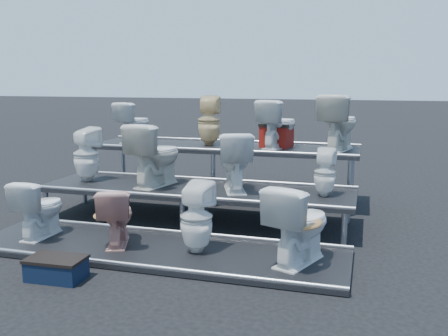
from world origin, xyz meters
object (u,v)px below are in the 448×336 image
(toilet_6, at_px, (234,161))
(toilet_11, at_px, (339,122))
(toilet_1, at_px, (116,216))
(toilet_3, at_px, (299,223))
(toilet_7, at_px, (325,172))
(toilet_2, at_px, (197,217))
(toilet_5, at_px, (155,154))
(toilet_10, at_px, (278,124))
(red_crate, at_px, (277,137))
(toilet_8, at_px, (134,122))
(step_stool, at_px, (56,270))
(toilet_4, at_px, (86,154))
(toilet_9, at_px, (209,121))
(toilet_0, at_px, (40,208))

(toilet_6, xyz_separation_m, toilet_11, (1.23, 1.30, 0.42))
(toilet_1, bearing_deg, toilet_11, -151.20)
(toilet_3, relative_size, toilet_7, 1.36)
(toilet_2, bearing_deg, toilet_3, -173.99)
(toilet_5, bearing_deg, toilet_6, -167.03)
(toilet_10, bearing_deg, red_crate, -44.92)
(toilet_8, relative_size, step_stool, 1.26)
(toilet_2, height_order, toilet_4, toilet_4)
(toilet_1, bearing_deg, toilet_2, 159.66)
(toilet_9, bearing_deg, toilet_6, 110.83)
(toilet_7, xyz_separation_m, red_crate, (-0.86, 1.39, 0.26))
(toilet_8, height_order, toilet_11, toilet_11)
(toilet_7, distance_m, toilet_11, 1.40)
(toilet_8, bearing_deg, step_stool, 116.11)
(toilet_6, bearing_deg, toilet_9, -80.32)
(toilet_4, xyz_separation_m, toilet_6, (2.17, 0.00, 0.00))
(toilet_3, bearing_deg, step_stool, 44.76)
(toilet_10, distance_m, toilet_11, 0.89)
(toilet_6, relative_size, toilet_10, 1.06)
(toilet_7, xyz_separation_m, toilet_11, (0.07, 1.30, 0.51))
(toilet_0, bearing_deg, toilet_10, -131.21)
(toilet_8, distance_m, toilet_10, 2.40)
(toilet_4, bearing_deg, toilet_1, 151.16)
(toilet_2, height_order, toilet_11, toilet_11)
(step_stool, bearing_deg, toilet_5, 86.56)
(toilet_2, distance_m, toilet_5, 1.72)
(toilet_0, height_order, toilet_10, toilet_10)
(toilet_4, height_order, toilet_5, toilet_5)
(toilet_1, relative_size, toilet_11, 0.80)
(toilet_6, distance_m, toilet_10, 1.40)
(toilet_7, distance_m, step_stool, 3.30)
(toilet_7, xyz_separation_m, step_stool, (-2.32, -2.24, -0.66))
(toilet_11, bearing_deg, toilet_5, 43.02)
(toilet_2, height_order, toilet_8, toilet_8)
(toilet_5, xyz_separation_m, step_stool, (-0.06, -2.24, -0.79))
(toilet_1, bearing_deg, toilet_4, -68.83)
(toilet_2, distance_m, toilet_3, 1.09)
(toilet_7, height_order, red_crate, red_crate)
(toilet_1, relative_size, toilet_4, 0.85)
(toilet_9, height_order, red_crate, toilet_9)
(toilet_0, height_order, toilet_5, toilet_5)
(toilet_6, xyz_separation_m, toilet_10, (0.34, 1.30, 0.38))
(toilet_0, relative_size, toilet_4, 0.90)
(red_crate, height_order, step_stool, red_crate)
(toilet_10, relative_size, step_stool, 1.38)
(toilet_3, height_order, toilet_9, toilet_9)
(toilet_4, distance_m, toilet_11, 3.66)
(step_stool, bearing_deg, toilet_0, 130.14)
(step_stool, bearing_deg, red_crate, 66.06)
(toilet_6, xyz_separation_m, step_stool, (-1.16, -2.24, -0.75))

